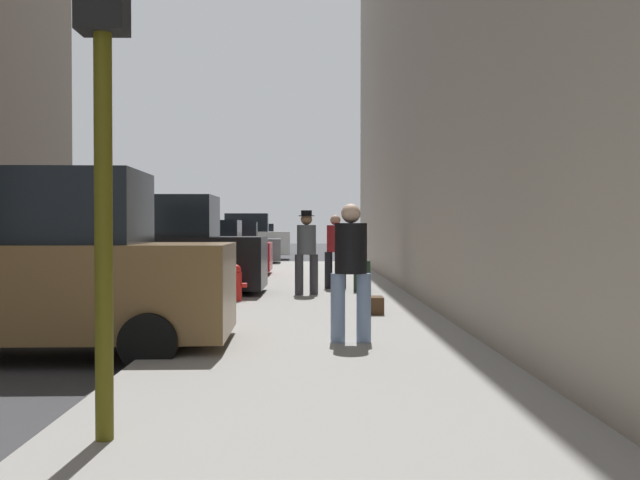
{
  "coord_description": "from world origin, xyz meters",
  "views": [
    {
      "loc": [
        5.87,
        -9.8,
        1.57
      ],
      "look_at": [
        6.12,
        7.02,
        1.27
      ],
      "focal_mm": 40.0,
      "sensor_mm": 36.0,
      "label": 1
    }
  ],
  "objects_px": {
    "parked_black_suv": "(160,252)",
    "pedestrian_with_beanie": "(306,248)",
    "parked_red_hatchback": "(203,251)",
    "pedestrian_in_jeans": "(351,265)",
    "parked_gray_coupe": "(230,245)",
    "duffel_bag": "(373,305)",
    "parked_white_van": "(244,238)",
    "parked_silver_sedan": "(255,240)",
    "pedestrian_in_red_jacket": "(335,247)",
    "traffic_light": "(103,47)",
    "parked_bronze_suv": "(43,272)",
    "rolling_suitcase": "(362,276)",
    "fire_hydrant": "(236,283)"
  },
  "relations": [
    {
      "from": "parked_gray_coupe",
      "to": "traffic_light",
      "type": "height_order",
      "value": "traffic_light"
    },
    {
      "from": "parked_black_suv",
      "to": "rolling_suitcase",
      "type": "bearing_deg",
      "value": 6.04
    },
    {
      "from": "pedestrian_with_beanie",
      "to": "fire_hydrant",
      "type": "bearing_deg",
      "value": -137.52
    },
    {
      "from": "parked_bronze_suv",
      "to": "pedestrian_in_red_jacket",
      "type": "relative_size",
      "value": 2.71
    },
    {
      "from": "parked_silver_sedan",
      "to": "duffel_bag",
      "type": "bearing_deg",
      "value": -82.03
    },
    {
      "from": "pedestrian_in_red_jacket",
      "to": "pedestrian_with_beanie",
      "type": "xyz_separation_m",
      "value": [
        -0.66,
        -1.52,
        0.03
      ]
    },
    {
      "from": "parked_white_van",
      "to": "pedestrian_with_beanie",
      "type": "distance_m",
      "value": 20.23
    },
    {
      "from": "pedestrian_in_jeans",
      "to": "parked_gray_coupe",
      "type": "bearing_deg",
      "value": 100.56
    },
    {
      "from": "parked_red_hatchback",
      "to": "rolling_suitcase",
      "type": "height_order",
      "value": "parked_red_hatchback"
    },
    {
      "from": "parked_red_hatchback",
      "to": "fire_hydrant",
      "type": "bearing_deg",
      "value": -77.13
    },
    {
      "from": "traffic_light",
      "to": "parked_white_van",
      "type": "bearing_deg",
      "value": 93.51
    },
    {
      "from": "parked_gray_coupe",
      "to": "parked_black_suv",
      "type": "bearing_deg",
      "value": -90.0
    },
    {
      "from": "pedestrian_in_red_jacket",
      "to": "parked_gray_coupe",
      "type": "bearing_deg",
      "value": 107.27
    },
    {
      "from": "parked_white_van",
      "to": "parked_bronze_suv",
      "type": "bearing_deg",
      "value": -90.0
    },
    {
      "from": "parked_bronze_suv",
      "to": "rolling_suitcase",
      "type": "height_order",
      "value": "parked_bronze_suv"
    },
    {
      "from": "traffic_light",
      "to": "duffel_bag",
      "type": "xyz_separation_m",
      "value": [
        2.41,
        6.9,
        -2.47
      ]
    },
    {
      "from": "parked_bronze_suv",
      "to": "rolling_suitcase",
      "type": "xyz_separation_m",
      "value": [
        4.39,
        7.18,
        -0.54
      ]
    },
    {
      "from": "parked_silver_sedan",
      "to": "pedestrian_in_red_jacket",
      "type": "xyz_separation_m",
      "value": [
        3.82,
        -25.65,
        0.26
      ]
    },
    {
      "from": "parked_gray_coupe",
      "to": "duffel_bag",
      "type": "bearing_deg",
      "value": -76.0
    },
    {
      "from": "pedestrian_in_red_jacket",
      "to": "pedestrian_with_beanie",
      "type": "relative_size",
      "value": 0.96
    },
    {
      "from": "parked_white_van",
      "to": "parked_red_hatchback",
      "type": "bearing_deg",
      "value": -90.0
    },
    {
      "from": "pedestrian_with_beanie",
      "to": "pedestrian_in_jeans",
      "type": "bearing_deg",
      "value": -84.72
    },
    {
      "from": "parked_black_suv",
      "to": "fire_hydrant",
      "type": "bearing_deg",
      "value": -41.72
    },
    {
      "from": "rolling_suitcase",
      "to": "parked_white_van",
      "type": "bearing_deg",
      "value": 102.92
    },
    {
      "from": "traffic_light",
      "to": "pedestrian_in_red_jacket",
      "type": "xyz_separation_m",
      "value": [
        1.97,
        11.73,
        -1.65
      ]
    },
    {
      "from": "parked_bronze_suv",
      "to": "parked_gray_coupe",
      "type": "bearing_deg",
      "value": 90.0
    },
    {
      "from": "parked_silver_sedan",
      "to": "rolling_suitcase",
      "type": "distance_m",
      "value": 26.71
    },
    {
      "from": "parked_bronze_suv",
      "to": "parked_red_hatchback",
      "type": "distance_m",
      "value": 13.0
    },
    {
      "from": "traffic_light",
      "to": "pedestrian_with_beanie",
      "type": "distance_m",
      "value": 10.43
    },
    {
      "from": "pedestrian_in_red_jacket",
      "to": "pedestrian_in_jeans",
      "type": "distance_m",
      "value": 7.73
    },
    {
      "from": "parked_bronze_suv",
      "to": "pedestrian_with_beanie",
      "type": "bearing_deg",
      "value": 63.54
    },
    {
      "from": "parked_red_hatchback",
      "to": "pedestrian_in_jeans",
      "type": "bearing_deg",
      "value": -73.83
    },
    {
      "from": "parked_white_van",
      "to": "traffic_light",
      "type": "bearing_deg",
      "value": -86.49
    },
    {
      "from": "parked_gray_coupe",
      "to": "parked_red_hatchback",
      "type": "bearing_deg",
      "value": -90.0
    },
    {
      "from": "parked_white_van",
      "to": "parked_silver_sedan",
      "type": "height_order",
      "value": "parked_white_van"
    },
    {
      "from": "pedestrian_with_beanie",
      "to": "parked_bronze_suv",
      "type": "bearing_deg",
      "value": -116.46
    },
    {
      "from": "rolling_suitcase",
      "to": "duffel_bag",
      "type": "relative_size",
      "value": 2.36
    },
    {
      "from": "parked_bronze_suv",
      "to": "rolling_suitcase",
      "type": "relative_size",
      "value": 4.46
    },
    {
      "from": "pedestrian_with_beanie",
      "to": "rolling_suitcase",
      "type": "xyz_separation_m",
      "value": [
        1.24,
        0.83,
        -0.65
      ]
    },
    {
      "from": "parked_gray_coupe",
      "to": "parked_bronze_suv",
      "type": "bearing_deg",
      "value": -90.0
    },
    {
      "from": "pedestrian_with_beanie",
      "to": "rolling_suitcase",
      "type": "distance_m",
      "value": 1.62
    },
    {
      "from": "parked_silver_sedan",
      "to": "fire_hydrant",
      "type": "height_order",
      "value": "parked_silver_sedan"
    },
    {
      "from": "parked_red_hatchback",
      "to": "pedestrian_in_jeans",
      "type": "distance_m",
      "value": 13.4
    },
    {
      "from": "parked_bronze_suv",
      "to": "traffic_light",
      "type": "height_order",
      "value": "traffic_light"
    },
    {
      "from": "rolling_suitcase",
      "to": "parked_bronze_suv",
      "type": "bearing_deg",
      "value": -121.48
    },
    {
      "from": "parked_gray_coupe",
      "to": "rolling_suitcase",
      "type": "bearing_deg",
      "value": -71.29
    },
    {
      "from": "parked_black_suv",
      "to": "pedestrian_with_beanie",
      "type": "xyz_separation_m",
      "value": [
        3.16,
        -0.37,
        0.1
      ]
    },
    {
      "from": "parked_red_hatchback",
      "to": "pedestrian_in_jeans",
      "type": "xyz_separation_m",
      "value": [
        3.73,
        -12.87,
        0.26
      ]
    },
    {
      "from": "pedestrian_in_red_jacket",
      "to": "traffic_light",
      "type": "bearing_deg",
      "value": -99.52
    },
    {
      "from": "parked_silver_sedan",
      "to": "traffic_light",
      "type": "xyz_separation_m",
      "value": [
        1.85,
        -37.39,
        1.91
      ]
    }
  ]
}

